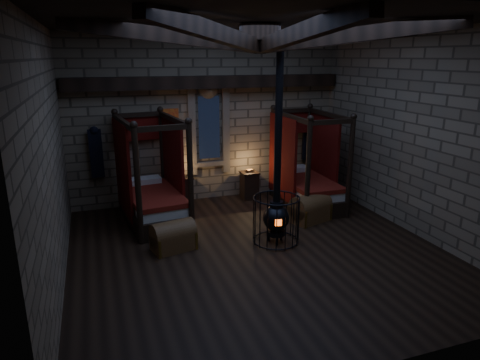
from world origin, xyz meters
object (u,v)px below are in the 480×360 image
object	(u,v)px
bed_right	(305,182)
trunk_left	(173,237)
bed_left	(152,196)
trunk_right	(310,209)
stove	(276,214)

from	to	relation	value
bed_right	trunk_left	distance (m)	4.03
bed_left	trunk_right	distance (m)	3.63
trunk_right	bed_right	bearing A→B (deg)	50.14
bed_right	trunk_right	xyz separation A→B (m)	(-0.44, -1.09, -0.29)
bed_right	trunk_left	world-z (taller)	bed_right
trunk_left	stove	world-z (taller)	stove
trunk_left	trunk_right	world-z (taller)	trunk_right
bed_right	trunk_right	size ratio (longest dim) A/B	2.29
trunk_left	trunk_right	xyz separation A→B (m)	(3.26, 0.48, 0.02)
bed_left	stove	bearing A→B (deg)	-49.04
bed_right	trunk_left	size ratio (longest dim) A/B	2.57
bed_right	bed_left	bearing A→B (deg)	179.35
trunk_left	bed_right	bearing A→B (deg)	10.65
bed_right	stove	world-z (taller)	stove
trunk_right	trunk_left	bearing A→B (deg)	170.31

